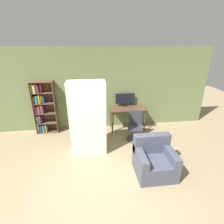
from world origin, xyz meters
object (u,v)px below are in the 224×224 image
mattress_near (88,121)px  armchair (154,160)px  office_chair (135,129)px  mattress_far (88,118)px  bookshelf (43,107)px  monitor (125,99)px

mattress_near → armchair: size_ratio=2.33×
office_chair → mattress_far: (-1.40, -0.42, 0.63)m
bookshelf → mattress_far: mattress_far is taller
office_chair → mattress_near: 1.67m
monitor → mattress_near: (-1.25, -1.55, -0.03)m
monitor → mattress_near: mattress_near is taller
mattress_near → bookshelf: bearing=134.0°
mattress_near → armchair: mattress_near is taller
armchair → mattress_far: bearing=143.3°
bookshelf → armchair: 3.80m
office_chair → mattress_far: bearing=-163.2°
monitor → mattress_far: size_ratio=0.33×
monitor → armchair: monitor is taller
office_chair → bookshelf: 3.03m
office_chair → armchair: bearing=-87.9°
mattress_near → mattress_far: (0.00, 0.22, -0.00)m
office_chair → armchair: 1.51m
office_chair → mattress_far: size_ratio=0.45×
office_chair → mattress_far: 1.60m
mattress_far → office_chair: bearing=16.8°
mattress_far → mattress_near: bearing=-90.0°
monitor → bookshelf: (-2.71, -0.05, -0.16)m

